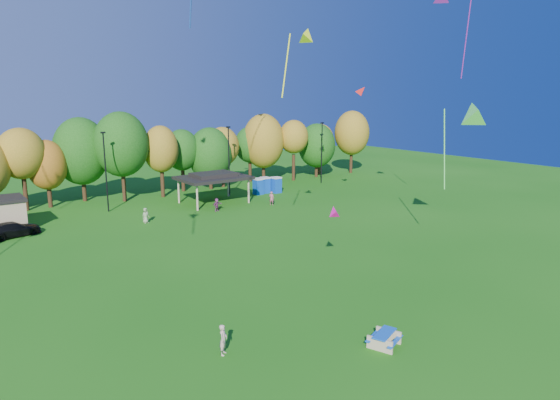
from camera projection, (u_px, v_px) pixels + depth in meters
ground at (327, 370)px, 24.26m from camera, size 160.00×160.00×0.00m
tree_line at (64, 157)px, 58.43m from camera, size 93.57×10.55×11.15m
lamp_posts at (106, 169)px, 56.03m from camera, size 64.50×0.25×9.09m
pavilion at (213, 177)px, 60.91m from camera, size 8.20×6.20×3.77m
porta_potties at (267, 185)px, 67.29m from camera, size 3.75×1.97×2.18m
picnic_table at (384, 338)px, 26.52m from camera, size 2.16×1.99×0.76m
kite_flyer at (223, 340)px, 25.59m from camera, size 0.70×0.70×1.64m
car_d at (13, 229)px, 46.86m from camera, size 5.28×3.16×1.43m
far_person_0 at (271, 198)px, 60.23m from camera, size 0.70×0.73×1.68m
far_person_2 at (146, 215)px, 51.86m from camera, size 0.88×0.67×1.60m
far_person_3 at (217, 205)px, 57.04m from camera, size 1.49×0.91×1.53m
kite_3 at (306, 35)px, 36.66m from camera, size 3.06×2.32×5.43m
kite_6 at (362, 91)px, 53.36m from camera, size 1.80×1.83×1.45m
kite_8 at (473, 111)px, 41.21m from camera, size 4.24×4.37×8.01m
kite_9 at (334, 211)px, 35.67m from camera, size 1.35×1.47×1.20m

